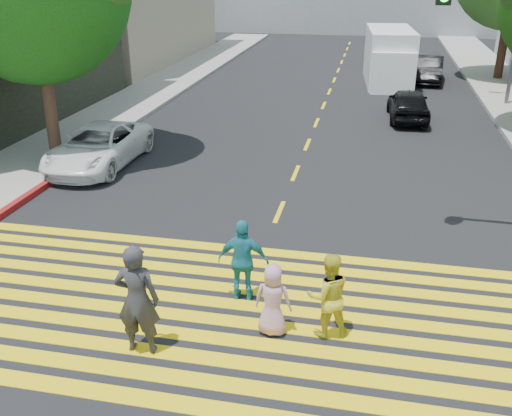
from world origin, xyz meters
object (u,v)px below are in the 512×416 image
(silver_car, at_px, (392,52))
(white_van, at_px, (389,59))
(pedestrian_man, at_px, (137,300))
(pedestrian_extra, at_px, (243,261))
(pedestrian_child, at_px, (273,300))
(dark_car_parked, at_px, (429,69))
(dark_car_near, at_px, (408,104))
(pedestrian_woman, at_px, (328,296))
(white_sedan, at_px, (99,146))

(silver_car, distance_m, white_van, 7.41)
(pedestrian_man, distance_m, pedestrian_extra, 2.32)
(pedestrian_child, bearing_deg, pedestrian_extra, -49.99)
(pedestrian_extra, height_order, silver_car, pedestrian_extra)
(pedestrian_man, distance_m, white_van, 23.99)
(pedestrian_extra, bearing_deg, dark_car_parked, -106.01)
(pedestrian_child, relative_size, dark_car_near, 0.35)
(pedestrian_woman, bearing_deg, pedestrian_child, -10.14)
(pedestrian_child, bearing_deg, pedestrian_woman, -168.92)
(pedestrian_child, height_order, silver_car, pedestrian_child)
(pedestrian_extra, distance_m, silver_car, 29.26)
(white_sedan, relative_size, silver_car, 1.11)
(pedestrian_woman, distance_m, pedestrian_extra, 1.87)
(pedestrian_man, xyz_separation_m, white_sedan, (-4.87, 8.55, -0.36))
(pedestrian_extra, relative_size, dark_car_parked, 0.41)
(silver_car, height_order, white_van, white_van)
(dark_car_parked, bearing_deg, silver_car, 110.70)
(dark_car_near, relative_size, dark_car_parked, 0.94)
(white_van, bearing_deg, dark_car_near, -88.54)
(pedestrian_child, relative_size, silver_car, 0.32)
(pedestrian_child, bearing_deg, pedestrian_man, 26.94)
(pedestrian_extra, bearing_deg, pedestrian_woman, 149.79)
(white_sedan, distance_m, dark_car_near, 12.47)
(white_sedan, bearing_deg, dark_car_parked, 55.82)
(dark_car_near, bearing_deg, pedestrian_man, 70.37)
(pedestrian_woman, relative_size, dark_car_near, 0.41)
(dark_car_near, bearing_deg, pedestrian_woman, 79.98)
(silver_car, height_order, dark_car_parked, dark_car_parked)
(silver_car, bearing_deg, dark_car_near, 99.11)
(pedestrian_extra, bearing_deg, dark_car_near, -107.75)
(pedestrian_woman, xyz_separation_m, white_sedan, (-7.87, 7.48, -0.15))
(pedestrian_man, xyz_separation_m, dark_car_parked, (6.24, 24.62, -0.33))
(pedestrian_woman, relative_size, pedestrian_child, 1.17)
(pedestrian_man, distance_m, dark_car_near, 17.02)
(white_sedan, xyz_separation_m, silver_car, (9.32, 22.45, -0.04))
(pedestrian_extra, bearing_deg, silver_car, -99.92)
(pedestrian_child, distance_m, dark_car_parked, 24.05)
(pedestrian_woman, height_order, pedestrian_extra, pedestrian_extra)
(pedestrian_extra, distance_m, dark_car_parked, 23.24)
(pedestrian_extra, xyz_separation_m, dark_car_parked, (4.92, 22.72, -0.16))
(silver_car, bearing_deg, white_sedan, 74.80)
(white_sedan, distance_m, white_van, 17.58)
(pedestrian_child, distance_m, dark_car_near, 15.62)
(white_sedan, bearing_deg, dark_car_near, 38.90)
(pedestrian_woman, relative_size, dark_car_parked, 0.39)
(white_sedan, distance_m, dark_car_parked, 19.54)
(pedestrian_man, relative_size, white_sedan, 0.43)
(dark_car_parked, bearing_deg, pedestrian_extra, -97.27)
(pedestrian_man, height_order, dark_car_near, pedestrian_man)
(pedestrian_woman, xyz_separation_m, pedestrian_child, (-0.93, -0.14, -0.11))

